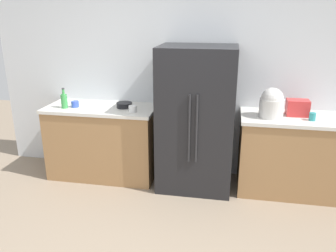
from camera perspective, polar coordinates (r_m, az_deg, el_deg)
kitchen_back_panel at (r=4.33m, az=2.47°, el=9.96°), size 4.95×0.10×2.81m
counter_left at (r=4.47m, az=-10.85°, el=-2.55°), size 1.39×0.65×0.93m
counter_right at (r=4.28m, az=21.79°, el=-4.62°), size 1.49×0.65×0.93m
refrigerator at (r=4.03m, az=4.80°, el=1.14°), size 0.88×0.73×1.71m
toaster at (r=4.13m, az=20.99°, el=2.89°), size 0.25×0.17×0.18m
rice_cooker at (r=3.95m, az=17.08°, el=3.64°), size 0.27×0.27×0.34m
bottle_a at (r=4.36m, az=-17.10°, el=4.10°), size 0.08×0.08×0.25m
cup_a at (r=4.04m, az=-5.98°, el=2.91°), size 0.10×0.10×0.08m
cup_b at (r=4.02m, az=23.16°, el=1.46°), size 0.07×0.07×0.09m
cup_c at (r=4.38m, az=-15.39°, el=3.58°), size 0.09×0.09×0.08m
bowl_a at (r=4.24m, az=-7.37°, el=3.53°), size 0.20×0.20×0.06m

